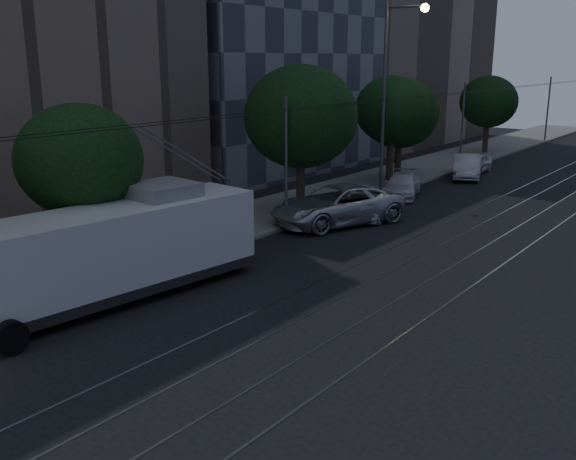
{
  "coord_description": "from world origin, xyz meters",
  "views": [
    {
      "loc": [
        12.37,
        -12.89,
        7.6
      ],
      "look_at": [
        -0.78,
        4.25,
        1.82
      ],
      "focal_mm": 40.0,
      "sensor_mm": 36.0,
      "label": 1
    }
  ],
  "objects_px": {
    "car_white_c": "(466,166)",
    "trolleybus": "(100,255)",
    "car_white_b": "(402,185)",
    "streetlamp_far": "(391,81)",
    "car_white_a": "(375,206)",
    "pickup_silver": "(337,205)",
    "car_white_d": "(475,163)"
  },
  "relations": [
    {
      "from": "car_white_a",
      "to": "car_white_b",
      "type": "height_order",
      "value": "car_white_b"
    },
    {
      "from": "car_white_b",
      "to": "car_white_c",
      "type": "bearing_deg",
      "value": 66.05
    },
    {
      "from": "streetlamp_far",
      "to": "car_white_a",
      "type": "bearing_deg",
      "value": -66.34
    },
    {
      "from": "car_white_c",
      "to": "car_white_a",
      "type": "bearing_deg",
      "value": -109.98
    },
    {
      "from": "trolleybus",
      "to": "pickup_silver",
      "type": "relative_size",
      "value": 1.81
    },
    {
      "from": "car_white_c",
      "to": "trolleybus",
      "type": "bearing_deg",
      "value": -114.4
    },
    {
      "from": "car_white_c",
      "to": "car_white_d",
      "type": "bearing_deg",
      "value": 73.37
    },
    {
      "from": "trolleybus",
      "to": "streetlamp_far",
      "type": "distance_m",
      "value": 21.44
    },
    {
      "from": "pickup_silver",
      "to": "streetlamp_far",
      "type": "bearing_deg",
      "value": 122.22
    },
    {
      "from": "pickup_silver",
      "to": "car_white_a",
      "type": "xyz_separation_m",
      "value": [
        0.91,
        2.03,
        -0.3
      ]
    },
    {
      "from": "car_white_b",
      "to": "streetlamp_far",
      "type": "distance_m",
      "value": 5.86
    },
    {
      "from": "car_white_a",
      "to": "car_white_d",
      "type": "distance_m",
      "value": 15.54
    },
    {
      "from": "trolleybus",
      "to": "car_white_b",
      "type": "relative_size",
      "value": 2.64
    },
    {
      "from": "car_white_c",
      "to": "streetlamp_far",
      "type": "bearing_deg",
      "value": -125.77
    },
    {
      "from": "car_white_a",
      "to": "car_white_d",
      "type": "xyz_separation_m",
      "value": [
        -1.13,
        15.5,
        0.06
      ]
    },
    {
      "from": "car_white_d",
      "to": "trolleybus",
      "type": "bearing_deg",
      "value": -94.76
    },
    {
      "from": "pickup_silver",
      "to": "car_white_b",
      "type": "relative_size",
      "value": 1.46
    },
    {
      "from": "pickup_silver",
      "to": "car_white_d",
      "type": "relative_size",
      "value": 1.67
    },
    {
      "from": "car_white_b",
      "to": "streetlamp_far",
      "type": "relative_size",
      "value": 0.42
    },
    {
      "from": "streetlamp_far",
      "to": "trolleybus",
      "type": "bearing_deg",
      "value": -86.5
    },
    {
      "from": "trolleybus",
      "to": "car_white_b",
      "type": "bearing_deg",
      "value": 96.51
    },
    {
      "from": "pickup_silver",
      "to": "car_white_c",
      "type": "relative_size",
      "value": 1.4
    },
    {
      "from": "trolleybus",
      "to": "car_white_a",
      "type": "height_order",
      "value": "trolleybus"
    },
    {
      "from": "pickup_silver",
      "to": "car_white_d",
      "type": "distance_m",
      "value": 17.53
    },
    {
      "from": "car_white_a",
      "to": "streetlamp_far",
      "type": "relative_size",
      "value": 0.33
    },
    {
      "from": "car_white_c",
      "to": "streetlamp_far",
      "type": "height_order",
      "value": "streetlamp_far"
    },
    {
      "from": "car_white_a",
      "to": "car_white_c",
      "type": "bearing_deg",
      "value": 82.7
    },
    {
      "from": "pickup_silver",
      "to": "streetlamp_far",
      "type": "height_order",
      "value": "streetlamp_far"
    },
    {
      "from": "pickup_silver",
      "to": "streetlamp_far",
      "type": "relative_size",
      "value": 0.61
    },
    {
      "from": "car_white_b",
      "to": "car_white_c",
      "type": "height_order",
      "value": "car_white_c"
    },
    {
      "from": "car_white_c",
      "to": "car_white_b",
      "type": "bearing_deg",
      "value": -117.74
    },
    {
      "from": "car_white_a",
      "to": "car_white_b",
      "type": "relative_size",
      "value": 0.79
    }
  ]
}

